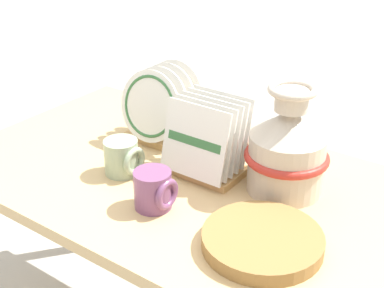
{
  "coord_description": "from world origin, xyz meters",
  "views": [
    {
      "loc": [
        0.76,
        -1.05,
        1.5
      ],
      "look_at": [
        0.0,
        0.0,
        0.84
      ],
      "focal_mm": 50.0,
      "sensor_mm": 36.0,
      "label": 1
    }
  ],
  "objects_px": {
    "dish_rack_round_plates": "(160,111)",
    "wicker_charger_stack": "(262,241)",
    "ceramic_vase": "(287,148)",
    "mug_sage_glaze": "(123,157)",
    "mug_plum_glaze": "(154,190)",
    "dish_rack_square_plates": "(207,145)"
  },
  "relations": [
    {
      "from": "mug_sage_glaze",
      "to": "ceramic_vase",
      "type": "bearing_deg",
      "value": 24.88
    },
    {
      "from": "dish_rack_round_plates",
      "to": "mug_plum_glaze",
      "type": "xyz_separation_m",
      "value": [
        0.23,
        -0.31,
        -0.05
      ]
    },
    {
      "from": "wicker_charger_stack",
      "to": "mug_sage_glaze",
      "type": "xyz_separation_m",
      "value": [
        -0.49,
        0.07,
        0.03
      ]
    },
    {
      "from": "ceramic_vase",
      "to": "mug_plum_glaze",
      "type": "bearing_deg",
      "value": -130.28
    },
    {
      "from": "dish_rack_round_plates",
      "to": "mug_plum_glaze",
      "type": "bearing_deg",
      "value": -54.0
    },
    {
      "from": "wicker_charger_stack",
      "to": "mug_plum_glaze",
      "type": "xyz_separation_m",
      "value": [
        -0.31,
        -0.02,
        0.03
      ]
    },
    {
      "from": "dish_rack_square_plates",
      "to": "wicker_charger_stack",
      "type": "distance_m",
      "value": 0.37
    },
    {
      "from": "dish_rack_round_plates",
      "to": "mug_plum_glaze",
      "type": "height_order",
      "value": "dish_rack_round_plates"
    },
    {
      "from": "wicker_charger_stack",
      "to": "ceramic_vase",
      "type": "bearing_deg",
      "value": 106.44
    },
    {
      "from": "ceramic_vase",
      "to": "mug_sage_glaze",
      "type": "relative_size",
      "value": 2.81
    },
    {
      "from": "dish_rack_round_plates",
      "to": "mug_sage_glaze",
      "type": "relative_size",
      "value": 2.3
    },
    {
      "from": "ceramic_vase",
      "to": "dish_rack_round_plates",
      "type": "height_order",
      "value": "ceramic_vase"
    },
    {
      "from": "mug_plum_glaze",
      "to": "ceramic_vase",
      "type": "bearing_deg",
      "value": 49.72
    },
    {
      "from": "wicker_charger_stack",
      "to": "dish_rack_round_plates",
      "type": "bearing_deg",
      "value": 151.11
    },
    {
      "from": "ceramic_vase",
      "to": "dish_rack_square_plates",
      "type": "xyz_separation_m",
      "value": [
        -0.22,
        -0.05,
        -0.04
      ]
    },
    {
      "from": "ceramic_vase",
      "to": "wicker_charger_stack",
      "type": "xyz_separation_m",
      "value": [
        0.08,
        -0.26,
        -0.11
      ]
    },
    {
      "from": "mug_plum_glaze",
      "to": "mug_sage_glaze",
      "type": "bearing_deg",
      "value": 155.39
    },
    {
      "from": "ceramic_vase",
      "to": "mug_sage_glaze",
      "type": "bearing_deg",
      "value": -155.12
    },
    {
      "from": "dish_rack_round_plates",
      "to": "mug_sage_glaze",
      "type": "distance_m",
      "value": 0.24
    },
    {
      "from": "wicker_charger_stack",
      "to": "mug_plum_glaze",
      "type": "bearing_deg",
      "value": -177.0
    },
    {
      "from": "dish_rack_round_plates",
      "to": "wicker_charger_stack",
      "type": "bearing_deg",
      "value": -28.89
    },
    {
      "from": "ceramic_vase",
      "to": "mug_plum_glaze",
      "type": "relative_size",
      "value": 2.81
    }
  ]
}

